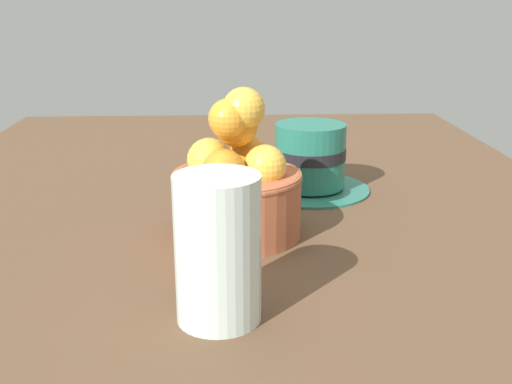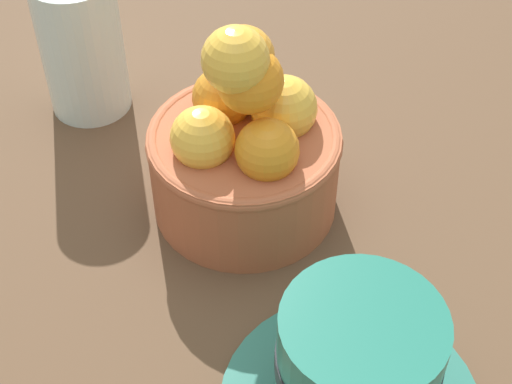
% 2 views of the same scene
% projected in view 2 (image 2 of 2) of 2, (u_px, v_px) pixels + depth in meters
% --- Properties ---
extents(ground_plane, '(1.32, 0.84, 0.04)m').
position_uv_depth(ground_plane, '(245.00, 223.00, 0.58)').
color(ground_plane, brown).
extents(terracotta_bowl, '(0.13, 0.13, 0.15)m').
position_uv_depth(terracotta_bowl, '(245.00, 149.00, 0.53)').
color(terracotta_bowl, '#AD5938').
rests_on(terracotta_bowl, ground_plane).
extents(coffee_cup, '(0.15, 0.15, 0.09)m').
position_uv_depth(coffee_cup, '(357.00, 371.00, 0.42)').
color(coffee_cup, '#2C7263').
rests_on(coffee_cup, ground_plane).
extents(water_glass, '(0.07, 0.07, 0.11)m').
position_uv_depth(water_glass, '(82.00, 46.00, 0.60)').
color(water_glass, silver).
rests_on(water_glass, ground_plane).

